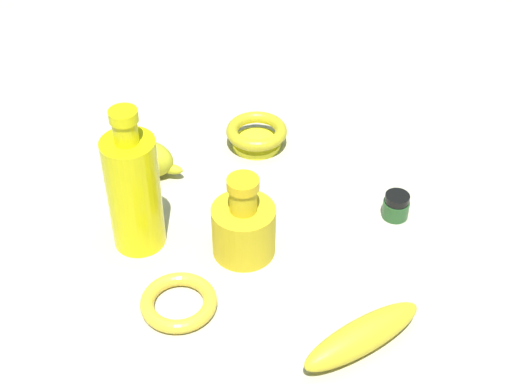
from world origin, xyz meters
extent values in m
plane|color=#BCB29E|center=(0.00, 0.00, 0.00)|extent=(2.00, 2.00, 0.00)
cylinder|color=#255325|center=(0.08, -0.21, 0.01)|extent=(0.04, 0.04, 0.03)
cylinder|color=gold|center=(0.08, -0.21, 0.03)|extent=(0.03, 0.03, 0.00)
cylinder|color=black|center=(0.08, -0.21, 0.04)|extent=(0.04, 0.04, 0.01)
cylinder|color=gold|center=(-0.05, 0.01, 0.04)|extent=(0.09, 0.09, 0.08)
cylinder|color=gold|center=(-0.05, 0.01, 0.10)|extent=(0.04, 0.04, 0.04)
cylinder|color=yellow|center=(-0.05, 0.01, 0.13)|extent=(0.05, 0.05, 0.02)
ellipsoid|color=gold|center=(-0.19, -0.19, 0.02)|extent=(0.17, 0.16, 0.05)
cylinder|color=yellow|center=(0.21, 0.05, 0.01)|extent=(0.09, 0.09, 0.01)
torus|color=gold|center=(0.21, 0.05, 0.03)|extent=(0.11, 0.11, 0.02)
torus|color=gold|center=(-0.18, 0.07, 0.01)|extent=(0.11, 0.11, 0.02)
ellipsoid|color=gold|center=(0.09, 0.21, 0.03)|extent=(0.06, 0.10, 0.06)
sphere|color=gold|center=(0.09, 0.25, 0.06)|extent=(0.05, 0.05, 0.05)
cone|color=gold|center=(0.07, 0.25, 0.08)|extent=(0.02, 0.02, 0.02)
cone|color=gold|center=(0.10, 0.25, 0.08)|extent=(0.02, 0.02, 0.02)
ellipsoid|color=gold|center=(0.09, 0.17, 0.02)|extent=(0.02, 0.04, 0.02)
cylinder|color=yellow|center=(-0.07, 0.16, 0.09)|extent=(0.08, 0.08, 0.18)
cylinder|color=yellow|center=(-0.07, 0.16, 0.20)|extent=(0.03, 0.03, 0.03)
cylinder|color=yellow|center=(-0.07, 0.16, 0.23)|extent=(0.04, 0.04, 0.02)
camera|label=1|loc=(-0.81, -0.20, 0.78)|focal=51.79mm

